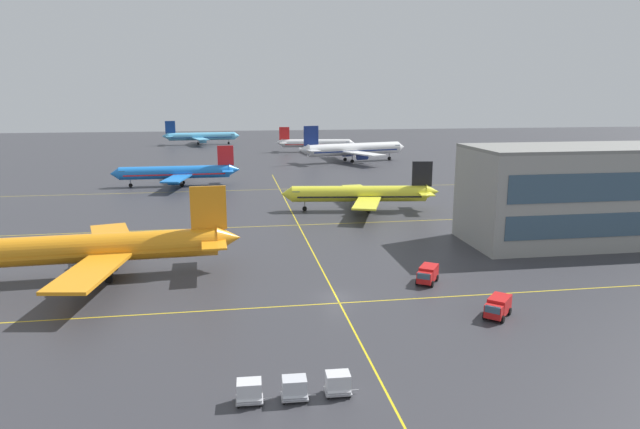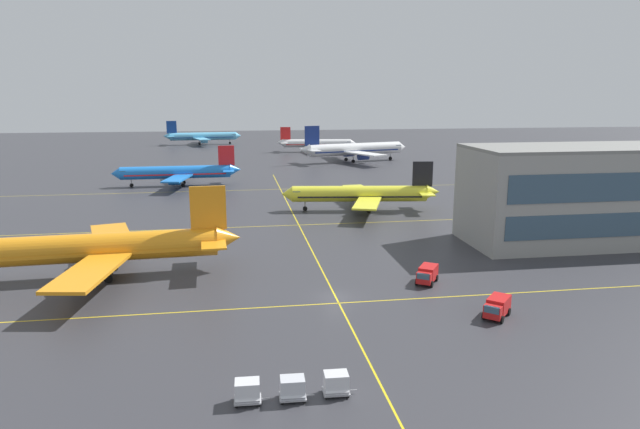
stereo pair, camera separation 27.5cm
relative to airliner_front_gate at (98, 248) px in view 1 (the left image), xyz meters
name	(u,v)px [view 1 (the left image)]	position (x,y,z in m)	size (l,w,h in m)	color
ground_plane	(336,297)	(29.08, -11.82, -3.95)	(600.00, 600.00, 0.00)	#333338
airliner_front_gate	(98,248)	(0.00, 0.00, 0.00)	(37.21, 32.08, 11.57)	orange
airliner_second_row	(361,194)	(43.24, 36.10, -0.52)	(32.31, 27.65, 10.04)	yellow
airliner_third_row	(177,172)	(3.43, 73.88, -0.48)	(32.66, 28.24, 10.18)	blue
airliner_far_left_stand	(353,149)	(59.17, 117.11, 0.41)	(40.64, 34.58, 12.77)	white
airliner_far_right_stand	(315,143)	(51.09, 152.40, -0.52)	(32.34, 27.69, 10.05)	white
airliner_distant_taxiway	(201,136)	(3.74, 193.05, -0.19)	(35.48, 30.51, 11.03)	#5BB7E5
taxiway_markings	(299,225)	(29.08, 25.32, -3.95)	(162.95, 129.17, 0.01)	yellow
service_truck_red_van	(498,306)	(45.07, -20.42, -2.77)	(4.13, 4.28, 2.10)	red
service_truck_catering	(428,274)	(41.40, -8.69, -2.77)	(3.81, 4.44, 2.10)	red
baggage_cart_row_leftmost	(249,392)	(18.17, -33.50, -2.95)	(2.78, 1.75, 1.86)	#99999E
baggage_cart_row_second	(294,388)	(21.67, -33.57, -2.95)	(2.78, 1.75, 1.86)	#99999E
baggage_cart_row_middle	(338,383)	(25.17, -33.34, -2.95)	(2.78, 1.75, 1.86)	#99999E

